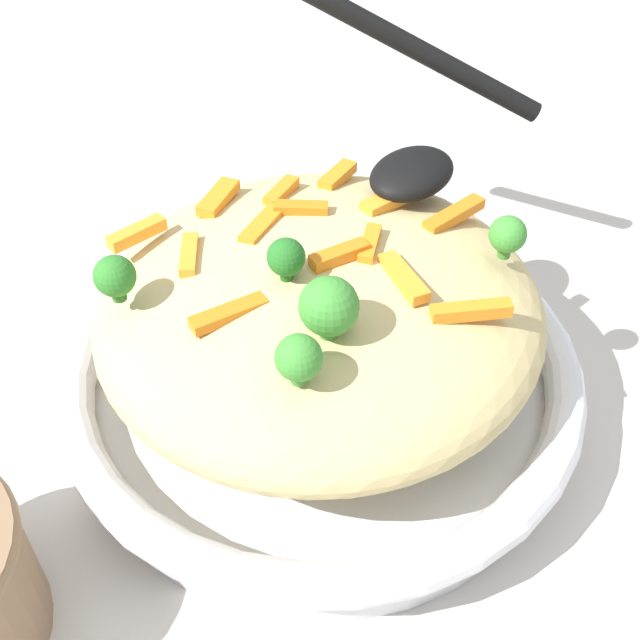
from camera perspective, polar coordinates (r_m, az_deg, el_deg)
The scene contains 23 objects.
ground_plane at distance 0.45m, azimuth -0.00°, elevation -6.42°, with size 2.40×2.40×0.00m, color beige.
serving_bowl at distance 0.43m, azimuth -0.00°, elevation -4.20°, with size 0.28×0.28×0.05m.
pasta_mound at distance 0.39m, azimuth -0.00°, elevation 0.96°, with size 0.23×0.23×0.07m, color #D1BA7A.
carrot_piece_0 at distance 0.36m, azimuth 1.30°, elevation 4.66°, with size 0.03×0.01×0.01m, color orange.
carrot_piece_1 at distance 0.41m, azimuth 9.88°, elevation 7.68°, with size 0.04×0.01×0.01m, color orange.
carrot_piece_2 at distance 0.38m, azimuth -9.66°, elevation 4.73°, with size 0.03×0.01×0.01m, color orange.
carrot_piece_3 at distance 0.41m, azimuth 4.45°, elevation 8.98°, with size 0.03×0.01×0.01m, color orange.
carrot_piece_4 at distance 0.36m, azimuth 6.19°, elevation 3.15°, with size 0.03×0.01×0.01m, color orange.
carrot_piece_5 at distance 0.42m, azimuth -7.53°, elevation 8.96°, with size 0.03×0.01×0.01m, color orange.
carrot_piece_6 at distance 0.40m, azimuth -1.40°, elevation 8.14°, with size 0.03×0.01×0.01m, color orange.
carrot_piece_7 at distance 0.40m, azimuth -13.40°, elevation 6.28°, with size 0.03×0.01×0.01m, color orange.
carrot_piece_8 at distance 0.44m, azimuth 1.31°, elevation 10.62°, with size 0.03×0.01×0.01m, color orange.
carrot_piece_9 at distance 0.39m, azimuth -4.14°, elevation 7.05°, with size 0.03×0.01×0.01m, color orange.
carrot_piece_10 at distance 0.42m, azimuth -2.88°, elevation 9.44°, with size 0.03×0.01×0.01m, color orange.
carrot_piece_11 at distance 0.35m, azimuth 11.12°, elevation 0.67°, with size 0.04×0.01×0.01m, color orange.
carrot_piece_12 at distance 0.38m, azimuth 3.70°, elevation 5.59°, with size 0.03×0.01×0.01m, color orange.
carrot_piece_13 at distance 0.35m, azimuth -6.76°, elevation 0.48°, with size 0.04×0.01×0.01m, color orange.
broccoli_floret_0 at distance 0.31m, azimuth -1.59°, elevation -2.86°, with size 0.02×0.02×0.02m.
broccoli_floret_1 at distance 0.38m, azimuth 13.71°, elevation 6.13°, with size 0.02×0.02×0.02m.
broccoli_floret_2 at distance 0.36m, azimuth -14.94°, elevation 3.11°, with size 0.02×0.02×0.02m.
broccoli_floret_3 at distance 0.35m, azimuth -2.12°, elevation 4.42°, with size 0.02×0.02×0.02m.
broccoli_floret_4 at distance 0.32m, azimuth 0.66°, elevation 0.96°, with size 0.03×0.03×0.03m.
serving_spoon at distance 0.44m, azimuth 6.80°, elevation 14.22°, with size 0.14×0.14×0.09m.
Camera 1 is at (0.23, 0.18, 0.34)m, focal length 43.25 mm.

